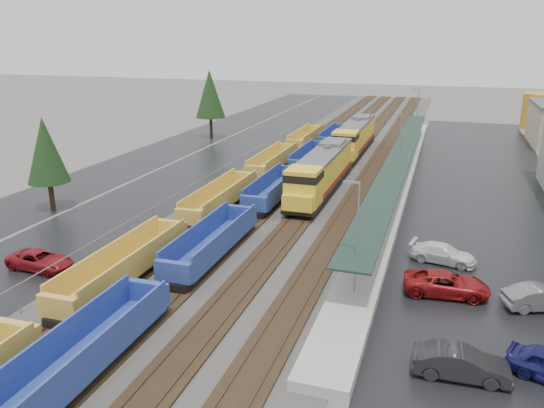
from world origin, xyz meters
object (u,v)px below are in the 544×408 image
at_px(parked_car_west_c, 40,260).
at_px(parked_car_east_b, 447,284).
at_px(parked_car_east_e, 541,298).
at_px(well_string_yellow, 181,227).
at_px(locomotive_lead, 321,172).
at_px(parked_car_east_a, 461,364).
at_px(parked_car_east_c, 443,254).
at_px(storage_tank, 540,111).
at_px(locomotive_trail, 354,137).
at_px(well_string_blue, 248,213).

distance_m(parked_car_west_c, parked_car_east_b, 28.58).
bearing_deg(parked_car_east_e, well_string_yellow, 61.07).
height_order(locomotive_lead, parked_car_east_a, locomotive_lead).
height_order(well_string_yellow, parked_car_east_c, well_string_yellow).
bearing_deg(parked_car_east_a, parked_car_west_c, 79.40).
bearing_deg(parked_car_east_a, well_string_yellow, 57.66).
distance_m(storage_tank, parked_car_east_a, 83.68).
height_order(parked_car_east_a, parked_car_east_c, parked_car_east_a).
distance_m(storage_tank, parked_car_west_c, 89.55).
bearing_deg(parked_car_east_c, parked_car_west_c, 120.82).
relative_size(locomotive_lead, parked_car_east_b, 3.75).
bearing_deg(parked_car_east_b, parked_car_west_c, 94.88).
relative_size(locomotive_trail, parked_car_east_a, 4.34).
xyz_separation_m(locomotive_lead, parked_car_east_a, (13.87, -29.05, -1.69)).
distance_m(locomotive_trail, well_string_yellow, 38.40).
bearing_deg(locomotive_trail, parked_car_east_b, -72.30).
distance_m(parked_car_east_a, parked_car_east_b, 9.10).
distance_m(parked_car_west_c, parked_car_east_c, 29.69).
bearing_deg(parked_car_east_c, storage_tank, -2.38).
xyz_separation_m(storage_tank, parked_car_east_a, (-14.43, -82.40, -2.38)).
height_order(locomotive_trail, parked_car_east_c, locomotive_trail).
bearing_deg(parked_car_west_c, parked_car_east_a, -95.43).
height_order(locomotive_lead, storage_tank, storage_tank).
bearing_deg(parked_car_east_e, locomotive_trail, 3.25).
relative_size(locomotive_trail, well_string_yellow, 0.21).
xyz_separation_m(parked_car_east_a, parked_car_east_e, (4.82, 8.87, -0.02)).
relative_size(well_string_yellow, well_string_blue, 1.07).
bearing_deg(storage_tank, parked_car_east_e, -97.44).
distance_m(well_string_blue, parked_car_west_c, 17.51).
relative_size(locomotive_trail, parked_car_east_b, 3.75).
bearing_deg(locomotive_trail, locomotive_lead, -90.00).
relative_size(locomotive_lead, parked_car_west_c, 4.16).
bearing_deg(well_string_yellow, locomotive_lead, 64.18).
distance_m(well_string_yellow, parked_car_east_c, 20.86).
bearing_deg(parked_car_east_c, well_string_yellow, 105.67).
distance_m(locomotive_lead, well_string_blue, 12.16).
bearing_deg(parked_car_west_c, parked_car_east_e, -79.33).
distance_m(locomotive_trail, parked_car_east_b, 43.06).
relative_size(well_string_yellow, parked_car_east_e, 21.13).
xyz_separation_m(well_string_yellow, parked_car_east_c, (20.77, 1.89, -0.44)).
height_order(parked_car_east_c, parked_car_east_e, parked_car_east_e).
bearing_deg(parked_car_east_b, locomotive_trail, 12.54).
xyz_separation_m(well_string_blue, parked_car_west_c, (-11.06, -13.56, -0.48)).
bearing_deg(parked_car_east_a, parked_car_east_c, 1.79).
height_order(well_string_blue, parked_car_east_c, well_string_blue).
relative_size(parked_car_east_a, parked_car_east_b, 0.86).
bearing_deg(parked_car_east_c, well_string_blue, 89.55).
bearing_deg(locomotive_lead, parked_car_east_c, -48.92).
xyz_separation_m(storage_tank, parked_car_east_b, (-15.21, -73.33, -2.40)).
bearing_deg(parked_car_east_c, parked_car_east_a, -165.16).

